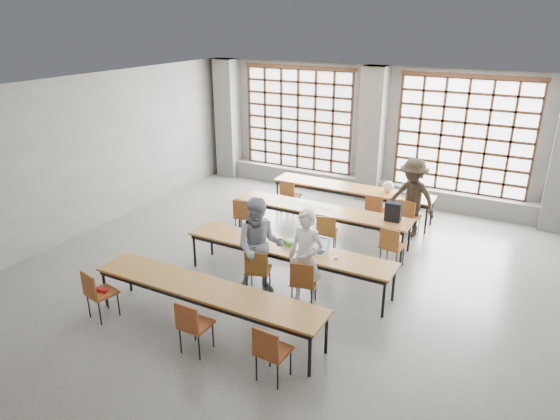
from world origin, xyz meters
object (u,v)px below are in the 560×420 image
Objects in this scene: chair_front_left at (257,267)px; red_pouch at (101,290)px; chair_mid_centre at (326,230)px; student_female at (260,246)px; desk_row_b at (320,211)px; student_back at (412,198)px; desk_row_c at (288,250)px; mouse at (336,258)px; chair_near_right at (270,348)px; backpack at (393,212)px; chair_front_right at (303,279)px; chair_back_right at (408,214)px; phone at (294,251)px; laptop_back at (408,192)px; chair_back_mid at (375,208)px; chair_mid_left at (244,213)px; desk_row_a at (351,190)px; chair_back_left at (289,193)px; student_male at (306,258)px; plastic_bag at (388,187)px; laptop_front at (318,248)px; chair_mid_right at (391,243)px; green_box at (287,243)px; chair_near_mid at (192,322)px; chair_near_left at (97,290)px.

red_pouch is at bearing -136.03° from chair_front_left.
chair_mid_centre is 0.49× the size of student_female.
student_back is at bearing 34.64° from desk_row_b.
desk_row_c is 40.82× the size of mouse.
backpack reaches higher than chair_near_right.
student_female is (-0.92, 0.13, 0.35)m from chair_front_right.
student_female is at bearing 172.10° from chair_front_right.
chair_mid_centre is 0.49× the size of student_back.
chair_mid_centre is at bearing 59.22° from red_pouch.
chair_back_right is 6.77× the size of phone.
laptop_back is (1.47, 4.49, 0.25)m from chair_front_left.
chair_back_mid reaches higher than desk_row_c.
chair_mid_left is (-1.85, 1.45, -0.13)m from desk_row_c.
chair_back_left reaches higher than desk_row_a.
desk_row_c is at bearing 33.74° from student_female.
student_male is (-0.44, 2.02, 0.33)m from chair_near_right.
plastic_bag reaches higher than laptop_back.
chair_front_right is 2.33× the size of laptop_front.
backpack is at bearing -78.44° from student_back.
student_female is 1.00× the size of student_back.
chair_mid_right is 6.77× the size of phone.
plastic_bag reaches higher than chair_back_mid.
chair_mid_right is 2.10m from green_box.
red_pouch is at bearing -133.46° from chair_mid_right.
red_pouch is at bearing -129.12° from backpack.
chair_mid_centre is at bearing -108.66° from student_back.
student_back is at bearing 92.76° from chair_mid_right.
desk_row_a is 6.27m from chair_near_mid.
chair_mid_right is at bearing 46.54° from red_pouch.
chair_mid_centre is at bearing 118.29° from mouse.
phone is at bearing 79.72° from chair_near_mid.
plastic_bag reaches higher than green_box.
plastic_bag is (0.56, 3.90, 0.14)m from phone.
green_box is 0.62× the size of backpack.
chair_front_left is 0.78m from green_box.
student_male reaches higher than chair_mid_right.
plastic_bag reaches higher than chair_near_left.
student_back reaches higher than phone.
mouse is 0.34× the size of plastic_bag.
student_female is at bearing -108.91° from laptop_back.
chair_mid_right is 0.49× the size of student_back.
laptop_back is (0.55, 0.74, 0.25)m from chair_back_mid.
green_box is 1.92× the size of phone.
chair_mid_right is 8.98× the size of mouse.
laptop_front is at bearing 161.87° from mouse.
backpack is (3.19, 0.68, 0.39)m from chair_mid_left.
student_back is at bearing 86.01° from chair_near_right.
plastic_bag is 6.89m from red_pouch.
chair_front_left and chair_near_left have the same top height.
chair_mid_left is 1.00× the size of chair_front_left.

